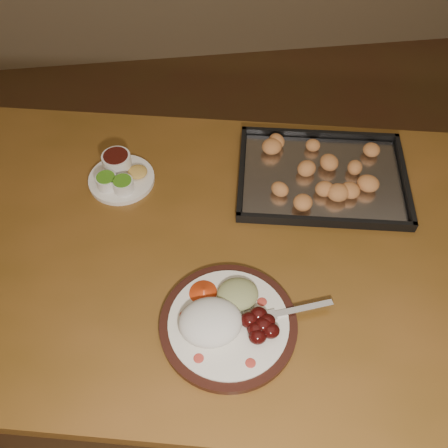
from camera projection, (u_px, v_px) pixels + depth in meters
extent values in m
plane|color=#4F3A1B|center=(306.00, 386.00, 1.74)|extent=(4.00, 4.00, 0.00)
cube|color=brown|center=(214.00, 250.00, 1.20)|extent=(1.65, 1.19, 0.04)
cylinder|color=#482815|center=(35.00, 209.00, 1.77)|extent=(0.07, 0.07, 0.71)
cylinder|color=#482815|center=(425.00, 235.00, 1.70)|extent=(0.07, 0.07, 0.71)
cylinder|color=black|center=(228.00, 325.00, 1.05)|extent=(0.29, 0.29, 0.02)
cylinder|color=white|center=(228.00, 323.00, 1.04)|extent=(0.25, 0.25, 0.01)
ellipsoid|color=#BA372C|center=(199.00, 358.00, 0.99)|extent=(0.02, 0.02, 0.00)
ellipsoid|color=#BA372C|center=(250.00, 363.00, 0.99)|extent=(0.02, 0.02, 0.00)
ellipsoid|color=#BA372C|center=(262.00, 302.00, 1.07)|extent=(0.02, 0.02, 0.00)
ellipsoid|color=#BA372C|center=(184.00, 315.00, 1.05)|extent=(0.02, 0.02, 0.00)
ellipsoid|color=white|center=(210.00, 322.00, 1.02)|extent=(0.14, 0.12, 0.06)
ellipsoid|color=#460B0A|center=(256.00, 329.00, 1.02)|extent=(0.04, 0.03, 0.03)
ellipsoid|color=#460B0A|center=(266.00, 321.00, 1.03)|extent=(0.04, 0.03, 0.03)
ellipsoid|color=#460B0A|center=(258.00, 315.00, 1.04)|extent=(0.04, 0.03, 0.03)
ellipsoid|color=#460B0A|center=(271.00, 331.00, 1.01)|extent=(0.04, 0.03, 0.03)
ellipsoid|color=#460B0A|center=(249.00, 320.00, 1.03)|extent=(0.04, 0.03, 0.03)
ellipsoid|color=#460B0A|center=(263.00, 325.00, 1.02)|extent=(0.04, 0.03, 0.03)
ellipsoid|color=#460B0A|center=(258.00, 336.00, 1.01)|extent=(0.04, 0.03, 0.03)
ellipsoid|color=tan|center=(238.00, 294.00, 1.07)|extent=(0.10, 0.09, 0.04)
cone|color=red|center=(204.00, 292.00, 1.07)|extent=(0.08, 0.09, 0.03)
cube|color=white|center=(301.00, 309.00, 1.06)|extent=(0.14, 0.03, 0.00)
cube|color=white|center=(267.00, 316.00, 1.05)|extent=(0.04, 0.03, 0.00)
cylinder|color=white|center=(257.00, 322.00, 1.04)|extent=(0.03, 0.01, 0.00)
cylinder|color=white|center=(256.00, 320.00, 1.04)|extent=(0.03, 0.01, 0.00)
cylinder|color=white|center=(256.00, 317.00, 1.04)|extent=(0.03, 0.01, 0.00)
cylinder|color=white|center=(255.00, 314.00, 1.05)|extent=(0.03, 0.01, 0.00)
cylinder|color=white|center=(122.00, 179.00, 1.31)|extent=(0.17, 0.17, 0.01)
cylinder|color=white|center=(107.00, 181.00, 1.27)|extent=(0.05, 0.05, 0.03)
cylinder|color=#458A1B|center=(106.00, 177.00, 1.26)|extent=(0.05, 0.05, 0.00)
cylinder|color=white|center=(123.00, 185.00, 1.27)|extent=(0.05, 0.05, 0.03)
cylinder|color=#458A1B|center=(122.00, 181.00, 1.25)|extent=(0.05, 0.05, 0.00)
cylinder|color=white|center=(117.00, 162.00, 1.31)|extent=(0.08, 0.08, 0.04)
cylinder|color=#380E0A|center=(116.00, 156.00, 1.29)|extent=(0.06, 0.06, 0.00)
ellipsoid|color=#E3B450|center=(138.00, 172.00, 1.30)|extent=(0.05, 0.05, 0.02)
cube|color=black|center=(322.00, 178.00, 1.31)|extent=(0.49, 0.40, 0.01)
cube|color=black|center=(320.00, 134.00, 1.40)|extent=(0.43, 0.09, 0.02)
cube|color=black|center=(326.00, 221.00, 1.21)|extent=(0.43, 0.09, 0.02)
cube|color=black|center=(405.00, 179.00, 1.29)|extent=(0.07, 0.32, 0.02)
cube|color=black|center=(241.00, 171.00, 1.31)|extent=(0.07, 0.32, 0.02)
cube|color=silver|center=(322.00, 177.00, 1.31)|extent=(0.45, 0.36, 0.00)
ellipsoid|color=#CF8E48|center=(344.00, 173.00, 1.29)|extent=(0.05, 0.05, 0.03)
ellipsoid|color=#CF8E48|center=(361.00, 165.00, 1.31)|extent=(0.06, 0.06, 0.03)
ellipsoid|color=#CF8E48|center=(337.00, 151.00, 1.34)|extent=(0.07, 0.07, 0.03)
ellipsoid|color=#CF8E48|center=(328.00, 158.00, 1.33)|extent=(0.05, 0.05, 0.03)
ellipsoid|color=#CF8E48|center=(309.00, 151.00, 1.34)|extent=(0.06, 0.06, 0.03)
ellipsoid|color=#CF8E48|center=(307.00, 164.00, 1.31)|extent=(0.07, 0.07, 0.03)
ellipsoid|color=#CF8E48|center=(280.00, 165.00, 1.31)|extent=(0.06, 0.06, 0.03)
ellipsoid|color=#CF8E48|center=(295.00, 177.00, 1.28)|extent=(0.06, 0.06, 0.03)
ellipsoid|color=#CF8E48|center=(284.00, 180.00, 1.28)|extent=(0.07, 0.07, 0.03)
ellipsoid|color=#CF8E48|center=(311.00, 194.00, 1.25)|extent=(0.06, 0.06, 0.03)
ellipsoid|color=#CF8E48|center=(326.00, 183.00, 1.27)|extent=(0.05, 0.05, 0.03)
ellipsoid|color=#CF8E48|center=(350.00, 189.00, 1.26)|extent=(0.07, 0.07, 0.03)
ellipsoid|color=#CF8E48|center=(350.00, 186.00, 1.26)|extent=(0.06, 0.06, 0.03)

